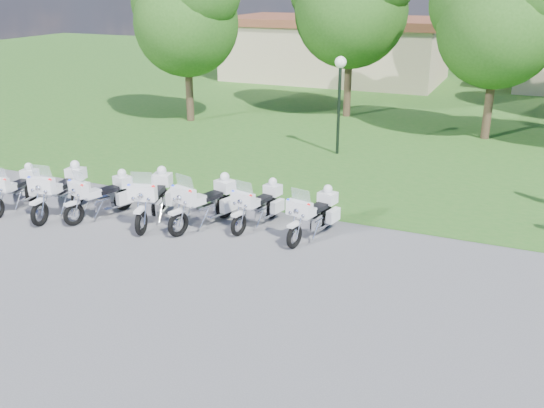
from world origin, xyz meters
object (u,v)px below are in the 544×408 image
at_px(motorcycle_1, 61,190).
at_px(motorcycle_3, 154,197).
at_px(motorcycle_0, 16,188).
at_px(motorcycle_2, 102,195).
at_px(motorcycle_6, 314,214).
at_px(lamp_post, 340,80).
at_px(motorcycle_5, 259,204).
at_px(motorcycle_4, 206,202).

relative_size(motorcycle_1, motorcycle_3, 1.01).
distance_m(motorcycle_0, motorcycle_2, 2.83).
xyz_separation_m(motorcycle_6, lamp_post, (-1.91, 8.08, 2.24)).
bearing_deg(motorcycle_3, motorcycle_5, -177.40).
bearing_deg(motorcycle_3, motorcycle_0, -3.88).
xyz_separation_m(motorcycle_1, motorcycle_5, (5.68, 1.41, -0.09)).
xyz_separation_m(motorcycle_0, motorcycle_2, (2.79, 0.49, 0.02)).
bearing_deg(motorcycle_4, motorcycle_3, 26.89).
relative_size(motorcycle_5, motorcycle_6, 0.97).
bearing_deg(motorcycle_5, motorcycle_1, 25.31).
xyz_separation_m(motorcycle_1, lamp_post, (5.43, 9.38, 2.17)).
bearing_deg(motorcycle_1, motorcycle_6, -176.14).
height_order(motorcycle_1, motorcycle_5, motorcycle_1).
relative_size(motorcycle_1, motorcycle_2, 1.13).
bearing_deg(lamp_post, motorcycle_3, -106.45).
distance_m(motorcycle_5, lamp_post, 8.28).
xyz_separation_m(motorcycle_1, motorcycle_6, (7.34, 1.30, -0.07)).
bearing_deg(motorcycle_6, motorcycle_5, 7.62).
relative_size(motorcycle_1, motorcycle_4, 1.04).
xyz_separation_m(motorcycle_0, motorcycle_4, (5.85, 1.06, 0.07)).
height_order(motorcycle_4, motorcycle_5, motorcycle_4).
bearing_deg(motorcycle_2, motorcycle_1, 29.36).
bearing_deg(motorcycle_1, motorcycle_3, -175.13).
distance_m(motorcycle_1, motorcycle_3, 2.88).
height_order(motorcycle_5, lamp_post, lamp_post).
relative_size(motorcycle_3, motorcycle_6, 1.10).
distance_m(motorcycle_1, lamp_post, 11.05).
height_order(motorcycle_3, motorcycle_4, motorcycle_3).
height_order(motorcycle_1, motorcycle_6, motorcycle_1).
relative_size(motorcycle_4, motorcycle_5, 1.11).
distance_m(motorcycle_2, motorcycle_5, 4.56).
distance_m(motorcycle_0, motorcycle_4, 5.95).
height_order(motorcycle_0, motorcycle_6, motorcycle_6).
xyz_separation_m(motorcycle_2, motorcycle_3, (1.55, 0.30, 0.06)).
distance_m(motorcycle_4, motorcycle_5, 1.46).
relative_size(motorcycle_0, motorcycle_3, 0.89).
distance_m(motorcycle_5, motorcycle_6, 1.67).
xyz_separation_m(motorcycle_0, motorcycle_6, (8.85, 1.54, 0.02)).
relative_size(motorcycle_3, motorcycle_4, 1.03).
xyz_separation_m(motorcycle_4, lamp_post, (1.09, 8.55, 2.18)).
height_order(motorcycle_0, motorcycle_4, motorcycle_4).
distance_m(motorcycle_2, motorcycle_3, 1.58).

